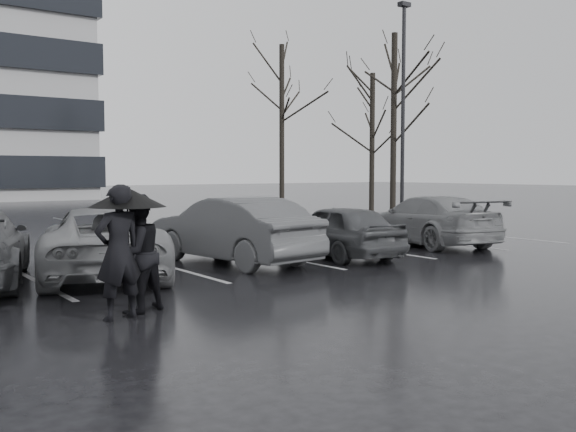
% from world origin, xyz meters
% --- Properties ---
extents(ground, '(160.00, 160.00, 0.00)m').
position_xyz_m(ground, '(0.00, 0.00, 0.00)').
color(ground, black).
rests_on(ground, ground).
extents(car_main, '(1.79, 3.85, 1.28)m').
position_xyz_m(car_main, '(1.74, 1.60, 0.64)').
color(car_main, black).
rests_on(car_main, ground).
extents(car_west_a, '(2.16, 4.66, 1.48)m').
position_xyz_m(car_west_a, '(-0.78, 2.26, 0.74)').
color(car_west_a, '#2C2C2F').
rests_on(car_west_a, ground).
extents(car_west_b, '(3.66, 5.35, 1.36)m').
position_xyz_m(car_west_b, '(-3.76, 2.22, 0.68)').
color(car_west_b, '#555558').
rests_on(car_west_b, ground).
extents(car_east, '(2.82, 5.02, 1.37)m').
position_xyz_m(car_east, '(5.47, 2.14, 0.69)').
color(car_east, '#555558').
rests_on(car_east, ground).
extents(pedestrian_left, '(0.73, 0.53, 1.87)m').
position_xyz_m(pedestrian_left, '(-4.89, -1.55, 0.94)').
color(pedestrian_left, black).
rests_on(pedestrian_left, ground).
extents(pedestrian_right, '(1.00, 0.89, 1.72)m').
position_xyz_m(pedestrian_right, '(-4.51, -1.27, 0.86)').
color(pedestrian_right, black).
rests_on(pedestrian_right, ground).
extents(umbrella, '(1.09, 1.09, 1.85)m').
position_xyz_m(umbrella, '(-4.67, -1.36, 1.68)').
color(umbrella, black).
rests_on(umbrella, ground).
extents(lamp_post, '(0.46, 0.46, 8.41)m').
position_xyz_m(lamp_post, '(9.84, 7.37, 3.85)').
color(lamp_post, '#979799').
rests_on(lamp_post, ground).
extents(stall_stripes, '(19.72, 5.00, 0.00)m').
position_xyz_m(stall_stripes, '(-0.80, 2.50, 0.00)').
color(stall_stripes, '#98989B').
rests_on(stall_stripes, ground).
extents(tree_east, '(0.26, 0.26, 8.00)m').
position_xyz_m(tree_east, '(12.00, 10.00, 4.00)').
color(tree_east, black).
rests_on(tree_east, ground).
extents(tree_ne, '(0.26, 0.26, 7.00)m').
position_xyz_m(tree_ne, '(14.50, 14.00, 3.50)').
color(tree_ne, black).
rests_on(tree_ne, ground).
extents(tree_north, '(0.26, 0.26, 8.50)m').
position_xyz_m(tree_north, '(11.00, 17.00, 4.25)').
color(tree_north, black).
rests_on(tree_north, ground).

